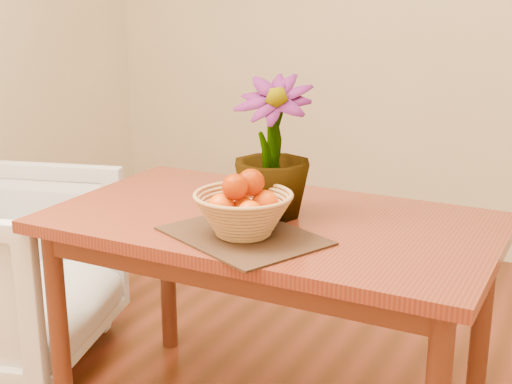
% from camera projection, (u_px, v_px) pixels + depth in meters
% --- Properties ---
extents(wall_back, '(4.00, 0.02, 2.70)m').
position_uv_depth(wall_back, '(433.00, 7.00, 3.75)').
color(wall_back, '#F8E7BD').
rests_on(wall_back, floor).
extents(table, '(1.40, 0.80, 0.75)m').
position_uv_depth(table, '(271.00, 243.00, 2.27)').
color(table, maroon).
rests_on(table, floor).
extents(placemat, '(0.54, 0.49, 0.01)m').
position_uv_depth(placemat, '(243.00, 236.00, 2.06)').
color(placemat, '#3C2415').
rests_on(placemat, table).
extents(wicker_basket, '(0.29, 0.29, 0.12)m').
position_uv_depth(wicker_basket, '(243.00, 216.00, 2.05)').
color(wicker_basket, '#A67845').
rests_on(wicker_basket, placemat).
extents(orange_pile, '(0.17, 0.17, 0.14)m').
position_uv_depth(orange_pile, '(244.00, 196.00, 2.03)').
color(orange_pile, '#E84B03').
rests_on(orange_pile, wicker_basket).
extents(potted_plant, '(0.29, 0.29, 0.44)m').
position_uv_depth(potted_plant, '(272.00, 148.00, 2.20)').
color(potted_plant, '#1F4D16').
rests_on(potted_plant, table).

